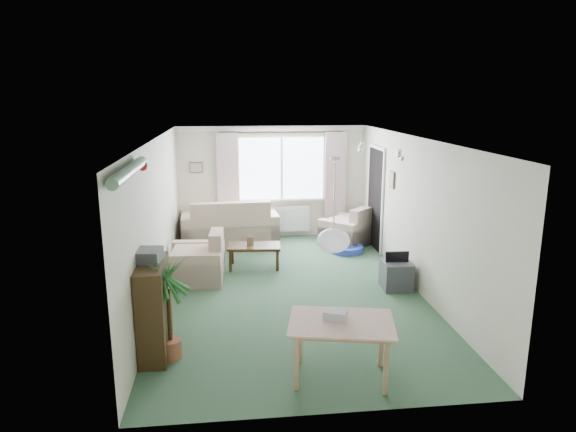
{
  "coord_description": "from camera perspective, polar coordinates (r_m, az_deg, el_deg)",
  "views": [
    {
      "loc": [
        -0.91,
        -7.6,
        3.03
      ],
      "look_at": [
        0.0,
        0.3,
        1.15
      ],
      "focal_mm": 32.0,
      "sensor_mm": 36.0,
      "label": 1
    }
  ],
  "objects": [
    {
      "name": "photo_frame",
      "position": [
        9.15,
        -4.23,
        -2.8
      ],
      "size": [
        0.12,
        0.05,
        0.16
      ],
      "primitive_type": "cube",
      "rotation": [
        0.0,
        0.0,
        0.25
      ],
      "color": "brown",
      "rests_on": "coffee_table"
    },
    {
      "name": "dining_table",
      "position": [
        5.8,
        5.87,
        -14.63
      ],
      "size": [
        1.14,
        0.87,
        0.64
      ],
      "primitive_type": "cube",
      "rotation": [
        0.0,
        0.0,
        -0.2
      ],
      "color": "tan",
      "rests_on": "ground"
    },
    {
      "name": "sofa",
      "position": [
        10.66,
        -6.5,
        -0.6
      ],
      "size": [
        2.0,
        1.14,
        0.97
      ],
      "primitive_type": "cube",
      "rotation": [
        0.0,
        0.0,
        3.2
      ],
      "color": "beige",
      "rests_on": "ground"
    },
    {
      "name": "ground",
      "position": [
        8.23,
        0.24,
        -8.3
      ],
      "size": [
        6.5,
        6.5,
        0.0
      ],
      "primitive_type": "plane",
      "color": "#305036"
    },
    {
      "name": "curtain_right",
      "position": [
        11.1,
        5.26,
        4.13
      ],
      "size": [
        0.45,
        0.08,
        2.0
      ],
      "primitive_type": "cube",
      "color": "beige"
    },
    {
      "name": "hifi_box",
      "position": [
        6.24,
        -15.23,
        -4.23
      ],
      "size": [
        0.31,
        0.38,
        0.14
      ],
      "primitive_type": "cube",
      "rotation": [
        0.0,
        0.0,
        -0.1
      ],
      "color": "#3C3D42",
      "rests_on": "bookshelf"
    },
    {
      "name": "bauble_cluster_a",
      "position": [
        8.82,
        8.05,
        7.91
      ],
      "size": [
        0.2,
        0.2,
        0.2
      ],
      "primitive_type": "sphere",
      "color": "silver"
    },
    {
      "name": "pendant_lamp",
      "position": [
        5.63,
        5.07,
        -2.73
      ],
      "size": [
        0.36,
        0.36,
        0.36
      ],
      "primitive_type": "sphere",
      "color": "white"
    },
    {
      "name": "pet_bed",
      "position": [
        10.22,
        6.52,
        -3.64
      ],
      "size": [
        0.71,
        0.71,
        0.13
      ],
      "primitive_type": "cylinder",
      "rotation": [
        0.0,
        0.0,
        -0.09
      ],
      "color": "navy",
      "rests_on": "ground"
    },
    {
      "name": "doorway",
      "position": [
        10.42,
        9.7,
        1.88
      ],
      "size": [
        0.03,
        0.95,
        2.0
      ],
      "primitive_type": "cube",
      "color": "black"
    },
    {
      "name": "wall_picture_right",
      "position": [
        9.38,
        11.49,
        3.96
      ],
      "size": [
        0.03,
        0.24,
        0.3
      ],
      "primitive_type": "cube",
      "color": "brown"
    },
    {
      "name": "bauble_cluster_b",
      "position": [
        7.76,
        12.43,
        7.0
      ],
      "size": [
        0.2,
        0.2,
        0.2
      ],
      "primitive_type": "sphere",
      "color": "silver"
    },
    {
      "name": "radiator",
      "position": [
        11.16,
        -0.68,
        -0.33
      ],
      "size": [
        1.2,
        0.1,
        0.55
      ],
      "primitive_type": "cube",
      "color": "white"
    },
    {
      "name": "houseplant",
      "position": [
        6.18,
        -13.11,
        -9.97
      ],
      "size": [
        0.62,
        0.62,
        1.25
      ],
      "primitive_type": "cylinder",
      "rotation": [
        0.0,
        0.0,
        -0.16
      ],
      "color": "#1A4E2A",
      "rests_on": "ground"
    },
    {
      "name": "gift_box",
      "position": [
        5.68,
        5.28,
        -10.97
      ],
      "size": [
        0.3,
        0.26,
        0.12
      ],
      "primitive_type": "cube",
      "rotation": [
        0.0,
        0.0,
        -0.39
      ],
      "color": "#B0AFBA",
      "rests_on": "dining_table"
    },
    {
      "name": "curtain_left",
      "position": [
        10.87,
        -6.72,
        3.9
      ],
      "size": [
        0.45,
        0.08,
        2.0
      ],
      "primitive_type": "cube",
      "color": "beige"
    },
    {
      "name": "armchair_left",
      "position": [
        8.68,
        -10.19,
        -4.41
      ],
      "size": [
        0.95,
        0.99,
        0.84
      ],
      "primitive_type": "cube",
      "rotation": [
        0.0,
        0.0,
        -1.63
      ],
      "color": "tan",
      "rests_on": "ground"
    },
    {
      "name": "curtain_rod",
      "position": [
        10.83,
        -0.69,
        9.28
      ],
      "size": [
        2.6,
        0.03,
        0.03
      ],
      "primitive_type": "cube",
      "color": "black"
    },
    {
      "name": "armchair_corner",
      "position": [
        10.67,
        6.54,
        -1.05
      ],
      "size": [
        1.23,
        1.23,
        0.8
      ],
      "primitive_type": "cube",
      "rotation": [
        0.0,
        0.0,
        3.91
      ],
      "color": "beige",
      "rests_on": "ground"
    },
    {
      "name": "tv_cube",
      "position": [
        8.44,
        11.92,
        -6.43
      ],
      "size": [
        0.47,
        0.51,
        0.44
      ],
      "primitive_type": "cube",
      "rotation": [
        0.0,
        0.0,
        -0.04
      ],
      "color": "#333438",
      "rests_on": "ground"
    },
    {
      "name": "bookshelf",
      "position": [
        6.37,
        -14.64,
        -9.9
      ],
      "size": [
        0.32,
        0.93,
        1.13
      ],
      "primitive_type": "cube",
      "rotation": [
        0.0,
        0.0,
        0.01
      ],
      "color": "black",
      "rests_on": "ground"
    },
    {
      "name": "wall_picture_back",
      "position": [
        10.95,
        -10.18,
        5.33
      ],
      "size": [
        0.28,
        0.03,
        0.22
      ],
      "primitive_type": "cube",
      "color": "brown"
    },
    {
      "name": "window",
      "position": [
        10.99,
        -0.72,
        5.3
      ],
      "size": [
        1.8,
        0.03,
        1.3
      ],
      "primitive_type": "cube",
      "color": "white"
    },
    {
      "name": "coffee_table",
      "position": [
        9.25,
        -3.76,
        -4.48
      ],
      "size": [
        0.97,
        0.59,
        0.42
      ],
      "primitive_type": "cube",
      "rotation": [
        0.0,
        0.0,
        -0.09
      ],
      "color": "black",
      "rests_on": "ground"
    },
    {
      "name": "tinsel_garland",
      "position": [
        5.44,
        -17.25,
        4.78
      ],
      "size": [
        1.6,
        1.6,
        0.12
      ],
      "primitive_type": "cylinder",
      "color": "#196626"
    }
  ]
}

